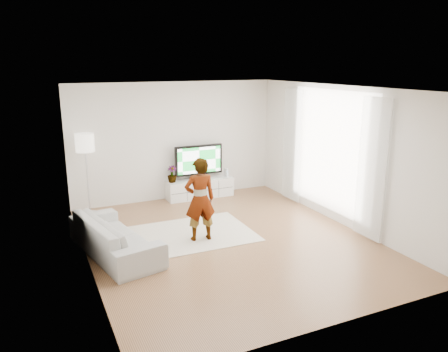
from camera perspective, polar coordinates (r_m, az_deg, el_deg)
name	(u,v)px	position (r m, az deg, el deg)	size (l,w,h in m)	color
floor	(228,241)	(8.23, 0.57, -8.46)	(6.00, 6.00, 0.00)	#9C6E46
ceiling	(229,88)	(7.58, 0.62, 11.40)	(6.00, 6.00, 0.00)	white
wall_left	(83,184)	(7.13, -17.92, -0.95)	(0.02, 6.00, 2.80)	silver
wall_right	(341,156)	(9.11, 14.98, 2.56)	(0.02, 6.00, 2.80)	silver
wall_back	(175,141)	(10.52, -6.40, 4.53)	(5.00, 0.02, 2.80)	silver
wall_front	(337,222)	(5.34, 14.49, -5.83)	(5.00, 0.02, 2.80)	silver
window	(331,151)	(9.32, 13.74, 3.21)	(0.01, 2.60, 2.50)	white
curtain_near	(372,169)	(8.33, 18.76, 0.82)	(0.04, 0.70, 2.60)	white
curtain_far	(292,145)	(10.32, 8.91, 3.97)	(0.04, 0.70, 2.60)	white
media_console	(200,188)	(10.74, -3.20, -1.59)	(1.64, 0.47, 0.46)	silver
television	(199,161)	(10.60, -3.30, 2.01)	(1.20, 0.24, 0.84)	black
game_console	(226,172)	(10.93, 0.29, 0.50)	(0.06, 0.15, 0.19)	white
potted_plant	(172,174)	(10.41, -6.81, 0.23)	(0.22, 0.22, 0.39)	#3F7238
rug	(189,234)	(8.54, -4.60, -7.59)	(2.41, 1.74, 0.01)	beige
player	(200,199)	(8.02, -3.17, -3.07)	(0.57, 0.37, 1.56)	#334772
sofa	(115,236)	(7.83, -14.09, -7.58)	(2.23, 0.87, 0.65)	#B0B0AB
floor_lamp	(85,146)	(9.73, -17.70, 3.71)	(0.39, 0.39, 1.77)	silver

